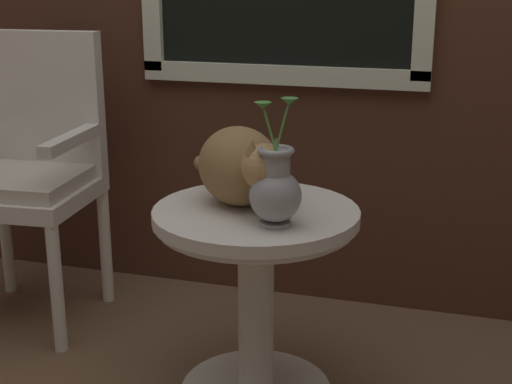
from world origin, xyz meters
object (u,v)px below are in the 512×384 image
pewter_vase_with_ivy (275,189)px  wicker_chair (30,162)px  wicker_side_table (256,271)px  cat (241,166)px

pewter_vase_with_ivy → wicker_chair: bearing=156.4°
wicker_side_table → wicker_chair: wicker_chair is taller
wicker_side_table → cat: 0.31m
wicker_side_table → pewter_vase_with_ivy: size_ratio=1.79×
wicker_chair → pewter_vase_with_ivy: 1.13m
pewter_vase_with_ivy → wicker_side_table: bearing=126.9°
wicker_side_table → cat: (-0.05, 0.02, 0.30)m
wicker_side_table → wicker_chair: (-0.94, 0.33, 0.17)m
wicker_side_table → pewter_vase_with_ivy: (0.09, -0.12, 0.29)m
wicker_chair → cat: wicker_chair is taller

